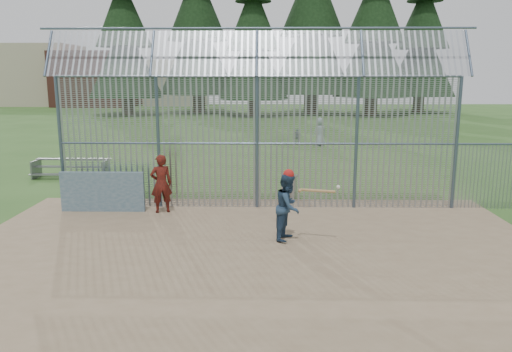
{
  "coord_description": "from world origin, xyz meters",
  "views": [
    {
      "loc": [
        0.27,
        -11.48,
        4.04
      ],
      "look_at": [
        0.0,
        2.0,
        1.3
      ],
      "focal_mm": 35.0,
      "sensor_mm": 36.0,
      "label": 1
    }
  ],
  "objects_px": {
    "bleacher": "(71,168)",
    "batter": "(288,207)",
    "onlooker": "(161,184)",
    "dugout_wall": "(103,192)",
    "trash_can": "(289,186)"
  },
  "relations": [
    {
      "from": "dugout_wall",
      "to": "batter",
      "type": "xyz_separation_m",
      "value": [
        5.43,
        -2.49,
        0.23
      ]
    },
    {
      "from": "onlooker",
      "to": "bleacher",
      "type": "relative_size",
      "value": 0.58
    },
    {
      "from": "bleacher",
      "to": "batter",
      "type": "bearing_deg",
      "value": -41.97
    },
    {
      "from": "batter",
      "to": "trash_can",
      "type": "distance_m",
      "value": 4.49
    },
    {
      "from": "dugout_wall",
      "to": "batter",
      "type": "distance_m",
      "value": 5.97
    },
    {
      "from": "batter",
      "to": "bleacher",
      "type": "xyz_separation_m",
      "value": [
        -8.33,
        7.49,
        -0.44
      ]
    },
    {
      "from": "batter",
      "to": "trash_can",
      "type": "xyz_separation_m",
      "value": [
        0.24,
        4.46,
        -0.47
      ]
    },
    {
      "from": "dugout_wall",
      "to": "onlooker",
      "type": "xyz_separation_m",
      "value": [
        1.78,
        -0.07,
        0.27
      ]
    },
    {
      "from": "dugout_wall",
      "to": "trash_can",
      "type": "distance_m",
      "value": 6.01
    },
    {
      "from": "onlooker",
      "to": "bleacher",
      "type": "xyz_separation_m",
      "value": [
        -4.69,
        5.08,
        -0.48
      ]
    },
    {
      "from": "batter",
      "to": "onlooker",
      "type": "distance_m",
      "value": 4.37
    },
    {
      "from": "bleacher",
      "to": "trash_can",
      "type": "bearing_deg",
      "value": -19.48
    },
    {
      "from": "onlooker",
      "to": "bleacher",
      "type": "distance_m",
      "value": 6.93
    },
    {
      "from": "onlooker",
      "to": "bleacher",
      "type": "bearing_deg",
      "value": -67.4
    },
    {
      "from": "trash_can",
      "to": "batter",
      "type": "bearing_deg",
      "value": -93.1
    }
  ]
}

